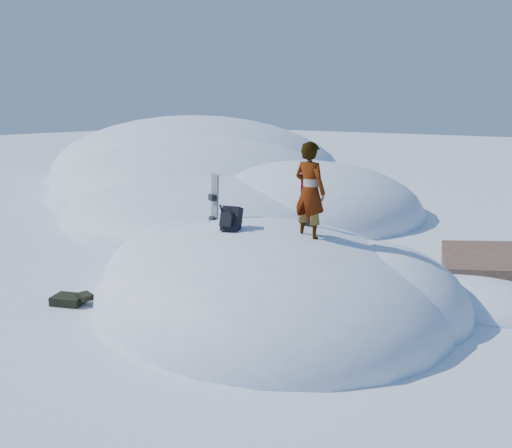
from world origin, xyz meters
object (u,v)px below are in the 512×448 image
Objects in this scene: snowboard_red at (308,215)px; person at (310,191)px; snowboard_dark at (214,211)px; backpack at (231,219)px.

person is (0.39, -0.64, 0.58)m from snowboard_red.
snowboard_dark is 1.48m from backpack.
snowboard_dark is at bearing 0.83° from person.
person reaches higher than snowboard_red.
snowboard_dark is (-2.09, -0.30, -0.13)m from snowboard_red.
person is (1.31, 0.55, 0.56)m from backpack.
backpack is 0.32× the size of person.
snowboard_red is 1.01× the size of person.
snowboard_red is 1.50m from backpack.
backpack is at bearing 31.54° from person.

